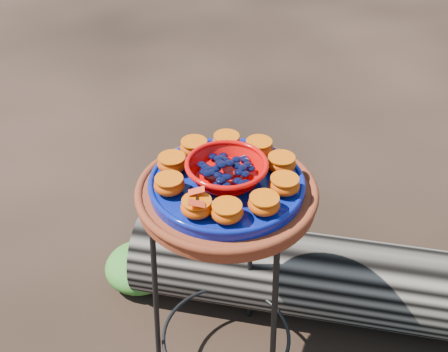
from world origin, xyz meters
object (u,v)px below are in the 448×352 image
at_px(cobalt_plate, 227,185).
at_px(red_bowl, 227,172).
at_px(terracotta_saucer, 227,195).
at_px(driftwood_log, 360,282).
at_px(plant_stand, 226,292).

xyz_separation_m(cobalt_plate, red_bowl, (0.00, 0.00, 0.04)).
height_order(terracotta_saucer, red_bowl, red_bowl).
relative_size(terracotta_saucer, cobalt_plate, 1.17).
bearing_deg(red_bowl, driftwood_log, 47.71).
distance_m(plant_stand, red_bowl, 0.44).
bearing_deg(plant_stand, red_bowl, 0.00).
bearing_deg(driftwood_log, terracotta_saucer, -132.29).
distance_m(plant_stand, terracotta_saucer, 0.37).
bearing_deg(terracotta_saucer, driftwood_log, 47.71).
bearing_deg(cobalt_plate, plant_stand, 0.00).
relative_size(plant_stand, cobalt_plate, 1.79).
distance_m(cobalt_plate, driftwood_log, 0.79).
bearing_deg(plant_stand, terracotta_saucer, 0.00).
height_order(cobalt_plate, driftwood_log, cobalt_plate).
bearing_deg(terracotta_saucer, cobalt_plate, 0.00).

